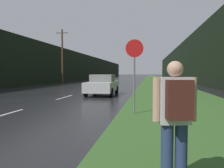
{
  "coord_description": "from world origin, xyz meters",
  "views": [
    {
      "loc": [
        5.63,
        -0.45,
        1.64
      ],
      "look_at": [
        3.25,
        15.0,
        0.92
      ],
      "focal_mm": 38.0,
      "sensor_mm": 36.0,
      "label": 1
    }
  ],
  "objects": [
    {
      "name": "lane_stripe_e",
      "position": [
        0.0,
        28.95,
        0.0
      ],
      "size": [
        0.12,
        3.0,
        0.01
      ],
      "primitive_type": "cube",
      "color": "silver",
      "rests_on": "ground_plane"
    },
    {
      "name": "lane_stripe_d",
      "position": [
        0.0,
        21.95,
        0.0
      ],
      "size": [
        0.12,
        3.0,
        0.01
      ],
      "primitive_type": "cube",
      "color": "silver",
      "rests_on": "ground_plane"
    },
    {
      "name": "utility_pole_far",
      "position": [
        -6.86,
        32.82,
        4.13
      ],
      "size": [
        1.8,
        0.24,
        8.0
      ],
      "color": "#4C3823",
      "rests_on": "ground_plane"
    },
    {
      "name": "car_passing_near",
      "position": [
        2.21,
        17.0,
        0.76
      ],
      "size": [
        2.01,
        4.47,
        1.53
      ],
      "rotation": [
        0.0,
        0.0,
        3.14
      ],
      "color": "#BCBCBC",
      "rests_on": "ground_plane"
    },
    {
      "name": "lane_stripe_b",
      "position": [
        0.0,
        7.95,
        0.0
      ],
      "size": [
        0.12,
        3.0,
        0.01
      ],
      "primitive_type": "cube",
      "color": "silver",
      "rests_on": "ground_plane"
    },
    {
      "name": "lane_stripe_c",
      "position": [
        0.0,
        14.95,
        0.0
      ],
      "size": [
        0.12,
        3.0,
        0.01
      ],
      "primitive_type": "cube",
      "color": "silver",
      "rests_on": "ground_plane"
    },
    {
      "name": "hitchhiker_with_backpack",
      "position": [
        6.01,
        2.96,
        1.04
      ],
      "size": [
        0.62,
        0.48,
        1.81
      ],
      "rotation": [
        0.0,
        0.0,
        0.18
      ],
      "color": "navy",
      "rests_on": "ground_plane"
    },
    {
      "name": "treeline_near_side",
      "position": [
        13.42,
        50.0,
        3.98
      ],
      "size": [
        2.0,
        140.0,
        7.97
      ],
      "primitive_type": "cube",
      "color": "black",
      "rests_on": "ground_plane"
    },
    {
      "name": "treeline_far_side",
      "position": [
        -10.42,
        50.0,
        3.08
      ],
      "size": [
        2.0,
        140.0,
        6.16
      ],
      "primitive_type": "cube",
      "color": "black",
      "rests_on": "ground_plane"
    },
    {
      "name": "grass_verge",
      "position": [
        7.42,
        40.0,
        0.01
      ],
      "size": [
        6.0,
        240.0,
        0.02
      ],
      "primitive_type": "cube",
      "color": "#386028",
      "rests_on": "ground_plane"
    },
    {
      "name": "stop_sign",
      "position": [
        5.07,
        9.03,
        1.85
      ],
      "size": [
        0.71,
        0.07,
        2.98
      ],
      "color": "slate",
      "rests_on": "ground_plane"
    }
  ]
}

